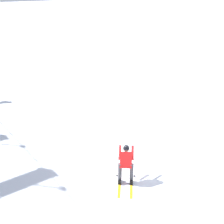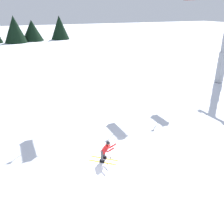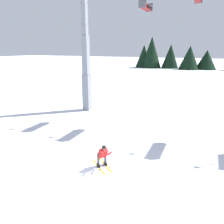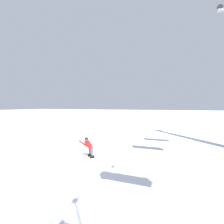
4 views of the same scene
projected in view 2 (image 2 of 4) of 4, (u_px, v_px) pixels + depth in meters
ground_plane at (113, 166)px, 13.58m from camera, size 260.00×260.00×0.00m
skier_carving_main at (106, 150)px, 13.72m from camera, size 1.63×1.51×1.49m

